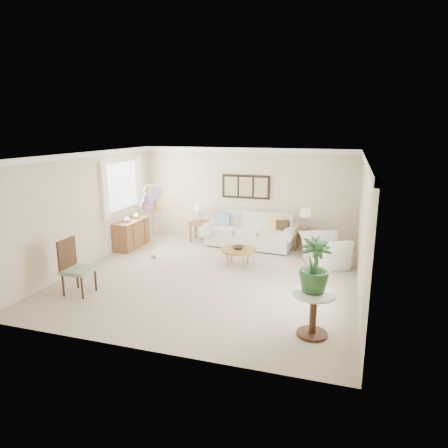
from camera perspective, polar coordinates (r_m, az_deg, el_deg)
name	(u,v)px	position (r m, az deg, el deg)	size (l,w,h in m)	color
ground_plane	(211,277)	(8.63, -1.90, -7.64)	(6.00, 6.00, 0.00)	tan
room_shell	(207,202)	(8.30, -2.49, 3.19)	(6.04, 6.04, 2.60)	beige
wall_art_triptych	(246,187)	(11.00, 3.15, 5.34)	(1.35, 0.06, 0.65)	black
sofa	(250,233)	(10.76, 3.77, -1.32)	(2.56, 1.12, 0.92)	beige
end_table_left	(200,225)	(11.18, -3.45, -0.08)	(0.53, 0.48, 0.58)	brown
end_table_right	(305,232)	(10.61, 11.45, -1.18)	(0.51, 0.47, 0.56)	brown
lamp_left	(200,207)	(11.07, -3.49, 2.51)	(0.31, 0.31, 0.55)	gray
lamp_right	(306,213)	(10.49, 11.58, 1.58)	(0.32, 0.32, 0.56)	gray
coffee_table	(238,250)	(9.21, 2.01, -3.74)	(0.82, 0.82, 0.41)	olive
decor_bowl	(238,248)	(9.17, 2.07, -3.38)	(0.26, 0.26, 0.06)	#2C221B
armchair	(324,250)	(9.57, 14.12, -3.68)	(1.08, 0.94, 0.70)	beige
side_table	(314,303)	(6.31, 12.69, -10.98)	(0.65, 0.65, 0.71)	silver
potted_plant	(315,266)	(6.12, 12.83, -5.81)	(0.47, 0.47, 0.84)	#194A21
accent_chair	(75,266)	(8.18, -20.56, -5.58)	(0.53, 0.53, 1.08)	gray
credenza	(132,234)	(10.94, -13.05, -1.36)	(0.46, 1.20, 0.74)	brown
vase_white	(127,219)	(10.64, -13.69, 0.72)	(0.17, 0.17, 0.17)	silver
vase_sage	(136,215)	(11.04, -12.43, 1.26)	(0.17, 0.17, 0.18)	beige
balloon_cluster	(152,198)	(9.64, -10.20, 3.69)	(0.49, 0.50, 1.83)	gray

